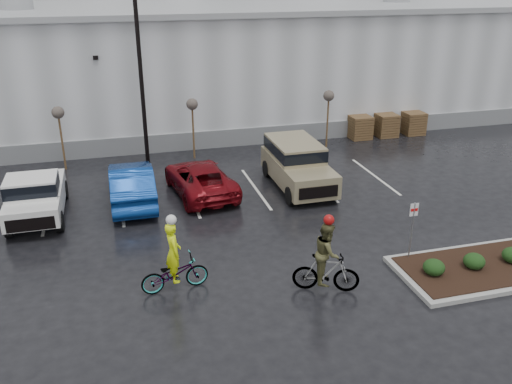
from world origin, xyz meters
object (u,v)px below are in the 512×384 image
object	(u,v)px
lamppost	(139,53)
sapling_east	(329,99)
pallet_stack_c	(413,123)
fire_lane_sign	(412,225)
pickup_white	(36,192)
cyclist_olive	(326,264)
sapling_mid	(192,108)
car_blue	(132,183)
car_red	(200,178)
pallet_stack_b	(386,125)
pallet_stack_a	(360,127)
cyclist_hivis	(174,267)
sapling_west	(58,116)
suv_tan	(298,166)

from	to	relation	value
lamppost	sapling_east	xyz separation A→B (m)	(10.00, 1.00, -2.96)
pallet_stack_c	fire_lane_sign	world-z (taller)	fire_lane_sign
pickup_white	cyclist_olive	size ratio (longest dim) A/B	2.00
sapling_mid	car_blue	bearing A→B (deg)	-124.63
car_red	pickup_white	bearing A→B (deg)	-2.78
pallet_stack_b	pallet_stack_c	bearing A→B (deg)	0.00
pallet_stack_a	car_blue	size ratio (longest dim) A/B	0.26
sapling_mid	cyclist_hivis	bearing A→B (deg)	-101.99
sapling_mid	pallet_stack_c	world-z (taller)	sapling_mid
lamppost	pallet_stack_b	world-z (taller)	lamppost
pallet_stack_b	pallet_stack_c	distance (m)	1.80
sapling_mid	pickup_white	size ratio (longest dim) A/B	0.62
sapling_west	pallet_stack_c	bearing A→B (deg)	2.86
pallet_stack_b	fire_lane_sign	world-z (taller)	fire_lane_sign
sapling_west	car_red	world-z (taller)	sapling_west
pallet_stack_c	pickup_white	bearing A→B (deg)	-162.95
lamppost	cyclist_hivis	world-z (taller)	lamppost
pallet_stack_c	pickup_white	size ratio (longest dim) A/B	0.26
sapling_east	lamppost	bearing A→B (deg)	-174.29
pallet_stack_c	lamppost	bearing A→B (deg)	-172.87
pickup_white	cyclist_olive	world-z (taller)	cyclist_olive
sapling_east	cyclist_olive	distance (m)	14.94
sapling_mid	pallet_stack_a	distance (m)	10.26
pallet_stack_b	car_blue	bearing A→B (deg)	-158.25
sapling_mid	suv_tan	distance (m)	6.84
pallet_stack_a	car_blue	distance (m)	14.80
pallet_stack_c	cyclist_hivis	bearing A→B (deg)	-140.24
sapling_mid	pallet_stack_c	bearing A→B (deg)	4.24
sapling_east	suv_tan	distance (m)	6.66
pallet_stack_b	sapling_mid	bearing A→B (deg)	-175.11
pallet_stack_a	cyclist_hivis	bearing A→B (deg)	-133.27
pallet_stack_b	pickup_white	world-z (taller)	pickup_white
pickup_white	suv_tan	world-z (taller)	suv_tan
sapling_mid	pallet_stack_c	distance (m)	13.69
pallet_stack_a	pallet_stack_b	distance (m)	1.70
sapling_west	cyclist_hivis	world-z (taller)	sapling_west
pallet_stack_c	pallet_stack_b	bearing A→B (deg)	180.00
lamppost	sapling_west	size ratio (longest dim) A/B	2.88
sapling_east	pallet_stack_c	bearing A→B (deg)	9.46
pickup_white	fire_lane_sign	bearing A→B (deg)	-30.61
lamppost	car_blue	size ratio (longest dim) A/B	1.79
sapling_east	car_blue	world-z (taller)	sapling_east
pallet_stack_a	pallet_stack_b	world-z (taller)	same
sapling_east	cyclist_olive	bearing A→B (deg)	-112.32
sapling_west	cyclist_olive	bearing A→B (deg)	-58.62
sapling_mid	car_red	distance (m)	5.32
lamppost	sapling_mid	distance (m)	4.00
car_blue	car_red	distance (m)	2.99
pallet_stack_b	fire_lane_sign	distance (m)	15.23
pallet_stack_c	pallet_stack_a	bearing A→B (deg)	180.00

